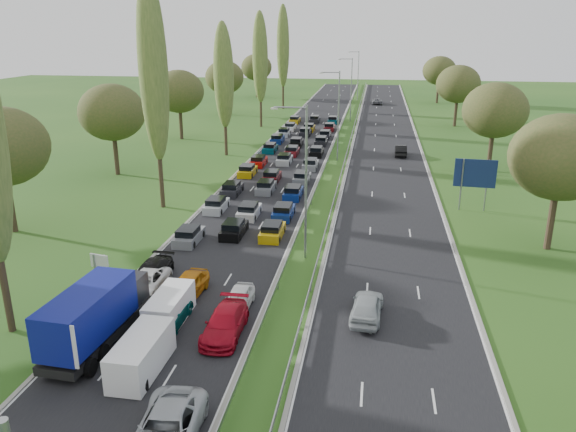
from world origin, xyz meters
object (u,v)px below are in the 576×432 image
at_px(near_car_2, 145,283).
at_px(blue_lorry, 97,313).
at_px(white_van_front, 143,352).
at_px(near_car_3, 151,272).
at_px(direction_sign, 475,176).
at_px(white_van_rear, 171,306).
at_px(info_sign, 100,264).

xyz_separation_m(near_car_2, blue_lorry, (0.00, -6.70, 1.22)).
bearing_deg(white_van_front, near_car_2, 113.00).
height_order(near_car_3, direction_sign, direction_sign).
distance_m(near_car_3, white_van_front, 11.14).
xyz_separation_m(blue_lorry, white_van_rear, (3.12, 3.29, -0.97)).
xyz_separation_m(near_car_3, white_van_rear, (3.38, -5.16, 0.23)).
bearing_deg(white_van_rear, direction_sign, 50.17).
height_order(white_van_front, info_sign, info_sign).
relative_size(white_van_front, info_sign, 2.36).
xyz_separation_m(white_van_rear, info_sign, (-6.94, 4.55, 0.41)).
xyz_separation_m(near_car_3, info_sign, (-3.56, -0.61, 0.64)).
distance_m(white_van_front, white_van_rear, 5.32).
bearing_deg(blue_lorry, info_sign, 120.16).
bearing_deg(blue_lorry, direction_sign, 53.67).
bearing_deg(direction_sign, white_van_rear, -130.07).
bearing_deg(white_van_front, near_car_3, 110.84).
bearing_deg(direction_sign, white_van_front, -124.42).
bearing_deg(near_car_2, near_car_3, 99.36).
distance_m(white_van_front, direction_sign, 38.02).
distance_m(near_car_2, direction_sign, 33.79).
height_order(near_car_3, white_van_rear, white_van_rear).
relative_size(near_car_2, white_van_front, 1.00).
relative_size(near_car_2, white_van_rear, 1.07).
xyz_separation_m(near_car_3, white_van_front, (3.79, -10.47, 0.29)).
relative_size(near_car_2, blue_lorry, 0.56).
bearing_deg(blue_lorry, near_car_2, 94.16).
xyz_separation_m(near_car_2, info_sign, (-3.82, 1.14, 0.66)).
distance_m(near_car_2, white_van_rear, 4.63).
bearing_deg(white_van_rear, near_car_3, 123.44).
bearing_deg(white_van_rear, blue_lorry, -133.23).
distance_m(blue_lorry, info_sign, 8.73).
bearing_deg(info_sign, white_van_rear, -33.22).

